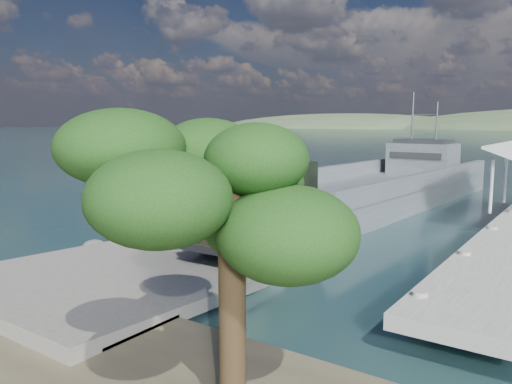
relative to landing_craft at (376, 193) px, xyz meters
name	(u,v)px	position (x,y,z in m)	size (l,w,h in m)	color
ground	(191,262)	(-0.70, -21.68, -0.84)	(1400.00, 1400.00, 0.00)	#1A3740
boat_ramp	(176,262)	(-0.70, -22.68, -0.59)	(10.00, 18.00, 0.50)	slate
shoreline_rocks	(114,242)	(-6.90, -21.18, -0.84)	(3.20, 5.60, 0.90)	#5D5D5B
landing_craft	(376,193)	(0.00, 0.00, 0.00)	(10.76, 35.07, 10.29)	#4F565E
military_truck	(264,205)	(1.33, -18.48, 1.66)	(3.08, 8.75, 4.01)	black
soldier	(157,227)	(-3.19, -21.44, 0.51)	(0.63, 0.41, 1.71)	black
overhang_tree	(226,191)	(8.62, -30.68, 4.33)	(7.10, 6.54, 6.45)	#342214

